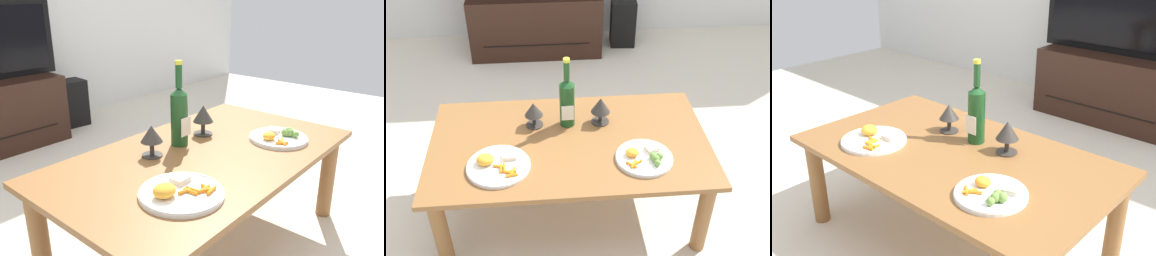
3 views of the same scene
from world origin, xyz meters
The scene contains 8 objects.
ground_plane centered at (0.00, 0.00, 0.00)m, with size 6.40×6.40×0.00m, color beige.
dining_table centered at (0.00, 0.00, 0.37)m, with size 1.29×0.73×0.44m.
floor_speaker centered at (0.57, 1.85, 0.19)m, with size 0.20×0.20×0.38m, color black.
wine_bottle centered at (0.00, 0.14, 0.57)m, with size 0.07×0.07×0.36m.
goblet_left centered at (-0.16, 0.14, 0.52)m, with size 0.09×0.09×0.13m.
goblet_right centered at (0.16, 0.14, 0.53)m, with size 0.09×0.09×0.14m.
dinner_plate_left centered at (-0.32, -0.15, 0.45)m, with size 0.28×0.28×0.05m.
dinner_plate_right centered at (0.32, -0.16, 0.45)m, with size 0.25×0.25×0.05m.
Camera 1 is at (-1.11, -0.87, 1.04)m, focal length 35.54 mm.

